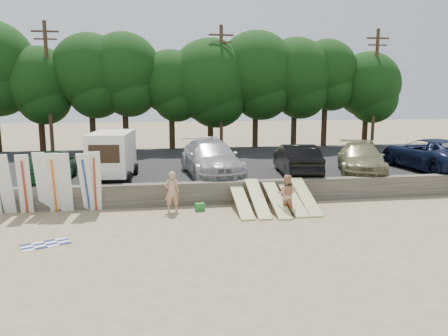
{
  "coord_description": "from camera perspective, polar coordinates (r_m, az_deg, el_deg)",
  "views": [
    {
      "loc": [
        -2.84,
        -15.93,
        4.92
      ],
      "look_at": [
        0.15,
        3.0,
        1.61
      ],
      "focal_mm": 35.0,
      "sensor_mm": 36.0,
      "label": 1
    }
  ],
  "objects": [
    {
      "name": "ground",
      "position": [
        16.91,
        1.09,
        -7.12
      ],
      "size": [
        120.0,
        120.0,
        0.0
      ],
      "primitive_type": "plane",
      "color": "tan",
      "rests_on": "ground"
    },
    {
      "name": "car_5",
      "position": [
        26.67,
        25.33,
        1.65
      ],
      "size": [
        3.19,
        6.45,
        1.76
      ],
      "primitive_type": "imported",
      "rotation": [
        0.0,
        0.0,
        3.18
      ],
      "color": "black",
      "rests_on": "parking_lot"
    },
    {
      "name": "surfboard_upright_6",
      "position": [
        18.94,
        -17.56,
        -1.81
      ],
      "size": [
        0.62,
        0.83,
        2.52
      ],
      "primitive_type": "cube",
      "rotation": [
        0.27,
        0.0,
        -0.17
      ],
      "color": "white",
      "rests_on": "ground"
    },
    {
      "name": "seawall",
      "position": [
        19.65,
        -0.44,
        -3.21
      ],
      "size": [
        44.0,
        0.5,
        1.0
      ],
      "primitive_type": "cube",
      "color": "#6B6356",
      "rests_on": "ground"
    },
    {
      "name": "car_4",
      "position": [
        24.18,
        17.45,
        1.17
      ],
      "size": [
        3.92,
        5.84,
        1.57
      ],
      "primitive_type": "imported",
      "rotation": [
        0.0,
        0.0,
        -0.35
      ],
      "color": "#807A51",
      "rests_on": "parking_lot"
    },
    {
      "name": "beach_towel",
      "position": [
        15.7,
        -22.3,
        -9.2
      ],
      "size": [
        1.99,
        1.99,
        0.0
      ],
      "primitive_type": "plane",
      "rotation": [
        0.0,
        0.0,
        0.44
      ],
      "color": "white",
      "rests_on": "ground"
    },
    {
      "name": "box_trailer",
      "position": [
        22.13,
        -14.4,
        1.92
      ],
      "size": [
        2.38,
        3.83,
        2.33
      ],
      "rotation": [
        0.0,
        0.0,
        -0.1
      ],
      "color": "white",
      "rests_on": "parking_lot"
    },
    {
      "name": "parking_lot",
      "position": [
        26.97,
        -2.8,
        0.02
      ],
      "size": [
        44.0,
        14.5,
        0.7
      ],
      "primitive_type": "cube",
      "color": "#282828",
      "rests_on": "ground"
    },
    {
      "name": "surfboard_low_4",
      "position": [
        19.08,
        10.6,
        -3.65
      ],
      "size": [
        0.56,
        2.85,
        1.08
      ],
      "primitive_type": "cube",
      "rotation": [
        0.35,
        0.0,
        0.0
      ],
      "color": "#D7D088",
      "rests_on": "ground"
    },
    {
      "name": "surfboard_low_2",
      "position": [
        18.55,
        6.86,
        -4.1
      ],
      "size": [
        0.56,
        2.88,
        0.98
      ],
      "primitive_type": "cube",
      "rotation": [
        0.31,
        0.0,
        0.0
      ],
      "color": "#D7D088",
      "rests_on": "ground"
    },
    {
      "name": "surfboard_low_1",
      "position": [
        18.42,
        4.43,
        -3.95
      ],
      "size": [
        0.56,
        2.84,
        1.11
      ],
      "primitive_type": "cube",
      "rotation": [
        0.36,
        0.0,
        0.0
      ],
      "color": "#D7D088",
      "rests_on": "ground"
    },
    {
      "name": "surfboard_upright_1",
      "position": [
        19.69,
        -26.64,
        -1.95
      ],
      "size": [
        0.52,
        0.69,
        2.54
      ],
      "primitive_type": "cube",
      "rotation": [
        0.24,
        0.0,
        -0.03
      ],
      "color": "white",
      "rests_on": "ground"
    },
    {
      "name": "surfboard_low_3",
      "position": [
        18.94,
        8.89,
        -3.94
      ],
      "size": [
        0.56,
        2.89,
        0.93
      ],
      "primitive_type": "cube",
      "rotation": [
        0.29,
        0.0,
        0.0
      ],
      "color": "#D7D088",
      "rests_on": "ground"
    },
    {
      "name": "surfboard_upright_4",
      "position": [
        19.24,
        -21.34,
        -1.82
      ],
      "size": [
        0.55,
        0.7,
        2.54
      ],
      "primitive_type": "cube",
      "rotation": [
        0.24,
        0.0,
        0.07
      ],
      "color": "white",
      "rests_on": "ground"
    },
    {
      "name": "utility_poles",
      "position": [
        32.3,
        -0.36,
        10.69
      ],
      "size": [
        25.8,
        0.26,
        9.0
      ],
      "color": "#473321",
      "rests_on": "parking_lot"
    },
    {
      "name": "treeline",
      "position": [
        33.64,
        -4.74,
        12.03
      ],
      "size": [
        33.8,
        6.35,
        9.25
      ],
      "color": "#382616",
      "rests_on": "parking_lot"
    },
    {
      "name": "surfboard_upright_3",
      "position": [
        19.45,
        -22.65,
        -1.74
      ],
      "size": [
        0.57,
        0.59,
        2.57
      ],
      "primitive_type": "cube",
      "rotation": [
        0.18,
        0.0,
        -0.13
      ],
      "color": "white",
      "rests_on": "ground"
    },
    {
      "name": "gear_bag",
      "position": [
        19.39,
        8.22,
        -4.67
      ],
      "size": [
        0.33,
        0.29,
        0.22
      ],
      "primitive_type": "cube",
      "rotation": [
        0.0,
        0.0,
        -0.15
      ],
      "color": "#D65219",
      "rests_on": "ground"
    },
    {
      "name": "surfboard_upright_5",
      "position": [
        19.08,
        -20.06,
        -1.83
      ],
      "size": [
        0.54,
        0.7,
        2.54
      ],
      "primitive_type": "cube",
      "rotation": [
        0.24,
        0.0,
        0.06
      ],
      "color": "white",
      "rests_on": "ground"
    },
    {
      "name": "car_1",
      "position": [
        22.33,
        -21.7,
        0.31
      ],
      "size": [
        2.0,
        4.8,
        1.62
      ],
      "primitive_type": "imported",
      "rotation": [
        0.0,
        0.0,
        3.16
      ],
      "color": "#163D20",
      "rests_on": "parking_lot"
    },
    {
      "name": "cooler",
      "position": [
        18.54,
        -3.18,
        -5.1
      ],
      "size": [
        0.43,
        0.37,
        0.32
      ],
      "primitive_type": "cube",
      "rotation": [
        0.0,
        0.0,
        0.19
      ],
      "color": "#227E2F",
      "rests_on": "ground"
    },
    {
      "name": "car_2",
      "position": [
        22.44,
        -1.71,
        1.26
      ],
      "size": [
        3.05,
        6.35,
        1.78
      ],
      "primitive_type": "imported",
      "rotation": [
        0.0,
        0.0,
        0.09
      ],
      "color": "#AEADB3",
      "rests_on": "parking_lot"
    },
    {
      "name": "car_3",
      "position": [
        22.95,
        9.47,
        1.11
      ],
      "size": [
        2.23,
        5.06,
        1.62
      ],
      "primitive_type": "imported",
      "rotation": [
        0.0,
        0.0,
        3.03
      ],
      "color": "black",
      "rests_on": "parking_lot"
    },
    {
      "name": "surfboard_upright_7",
      "position": [
        18.95,
        -16.52,
        -1.68
      ],
      "size": [
        0.57,
        0.61,
        2.57
      ],
      "primitive_type": "cube",
      "rotation": [
        0.19,
        0.0,
        0.15
      ],
      "color": "white",
      "rests_on": "ground"
    },
    {
      "name": "beachgoer_b",
      "position": [
        18.17,
        8.16,
        -3.38
      ],
      "size": [
        0.96,
        0.86,
        1.62
      ],
      "primitive_type": "imported",
      "rotation": [
        0.0,
        0.0,
        2.77
      ],
      "color": "tan",
      "rests_on": "ground"
    },
    {
      "name": "surfboard_upright_2",
      "position": [
        19.41,
        -24.62,
        -1.97
      ],
      "size": [
        0.61,
        0.79,
        2.53
      ],
      "primitive_type": "cube",
      "rotation": [
        0.26,
        0.0,
        0.16
      ],
      "color": "white",
      "rests_on": "ground"
    },
    {
      "name": "surfboard_low_0",
      "position": [
        18.38,
        2.28,
        -4.3
      ],
      "size": [
        0.56,
        2.9,
        0.89
      ],
      "primitive_type": "cube",
      "rotation": [
        0.28,
        0.0,
        0.0
      ],
      "color": "#D7D088",
      "rests_on": "ground"
    },
    {
      "name": "beachgoer_a",
      "position": [
        18.27,
        -6.82,
        -3.09
      ],
      "size": [
        0.69,
        0.5,
        1.74
      ],
      "primitive_type": "imported",
      "rotation": [
        0.0,
        0.0,
        3.29
      ],
      "color": "tan",
      "rests_on": "ground"
    }
  ]
}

